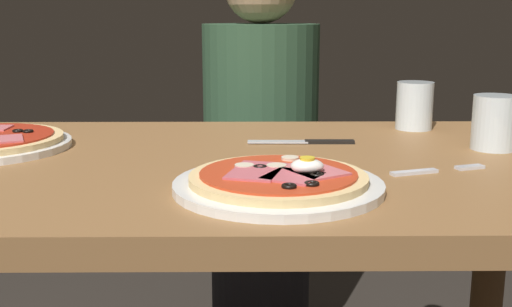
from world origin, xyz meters
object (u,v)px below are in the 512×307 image
at_px(knife, 309,142).
at_px(pizza_foreground, 279,182).
at_px(water_glass_near, 414,109).
at_px(water_glass_far, 494,126).
at_px(fork, 431,171).
at_px(dining_table, 230,235).
at_px(diner_person, 261,174).

bearing_deg(knife, pizza_foreground, -102.43).
xyz_separation_m(water_glass_near, knife, (-0.23, -0.15, -0.04)).
height_order(water_glass_far, knife, water_glass_far).
xyz_separation_m(fork, knife, (-0.16, 0.22, 0.00)).
bearing_deg(fork, water_glass_far, 46.47).
xyz_separation_m(dining_table, water_glass_far, (0.46, 0.07, 0.17)).
bearing_deg(water_glass_far, pizza_foreground, -146.25).
relative_size(pizza_foreground, knife, 1.45).
distance_m(dining_table, water_glass_near, 0.49).
xyz_separation_m(water_glass_near, water_glass_far, (0.09, -0.20, 0.00)).
height_order(dining_table, fork, fork).
height_order(pizza_foreground, fork, pizza_foreground).
bearing_deg(diner_person, water_glass_near, 123.80).
bearing_deg(dining_table, fork, -16.48).
distance_m(water_glass_far, knife, 0.32).
distance_m(knife, diner_person, 0.65).
xyz_separation_m(dining_table, diner_person, (0.06, 0.73, -0.08)).
bearing_deg(knife, diner_person, 97.25).
bearing_deg(diner_person, pizza_foreground, 90.52).
distance_m(fork, diner_person, 0.88).
xyz_separation_m(water_glass_far, diner_person, (-0.39, 0.66, -0.26)).
height_order(pizza_foreground, water_glass_far, water_glass_far).
relative_size(water_glass_far, diner_person, 0.08).
distance_m(pizza_foreground, fork, 0.25).
bearing_deg(water_glass_far, fork, -133.53).
height_order(dining_table, water_glass_far, water_glass_far).
xyz_separation_m(dining_table, pizza_foreground, (0.07, -0.19, 0.14)).
relative_size(water_glass_near, diner_person, 0.08).
bearing_deg(fork, water_glass_near, 79.51).
xyz_separation_m(water_glass_near, fork, (-0.07, -0.36, -0.04)).
xyz_separation_m(dining_table, knife, (0.14, 0.13, 0.13)).
bearing_deg(fork, pizza_foreground, -157.64).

